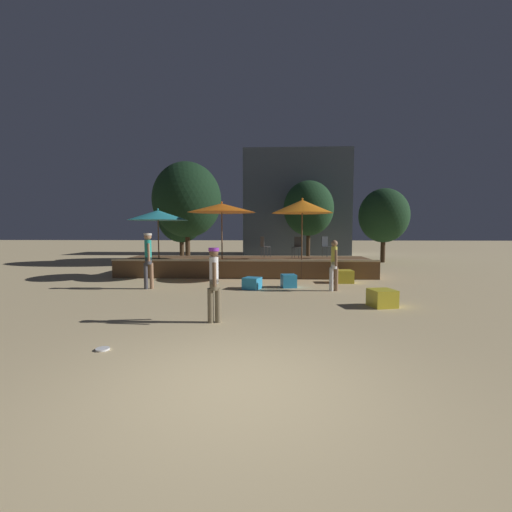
# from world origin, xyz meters

# --- Properties ---
(ground_plane) EXTENTS (120.00, 120.00, 0.00)m
(ground_plane) POSITION_xyz_m (0.00, 0.00, 0.00)
(ground_plane) COLOR #D1B784
(wooden_deck) EXTENTS (10.90, 2.99, 0.80)m
(wooden_deck) POSITION_xyz_m (-0.67, 11.02, 0.36)
(wooden_deck) COLOR brown
(wooden_deck) RESTS_ON ground
(patio_umbrella_0) EXTENTS (2.45, 2.45, 2.87)m
(patio_umbrella_0) POSITION_xyz_m (-4.21, 9.71, 2.59)
(patio_umbrella_0) COLOR brown
(patio_umbrella_0) RESTS_ON ground
(patio_umbrella_1) EXTENTS (2.42, 2.42, 3.26)m
(patio_umbrella_1) POSITION_xyz_m (1.66, 9.56, 2.91)
(patio_umbrella_1) COLOR brown
(patio_umbrella_1) RESTS_ON ground
(patio_umbrella_2) EXTENTS (2.79, 2.79, 3.15)m
(patio_umbrella_2) POSITION_xyz_m (-1.61, 9.91, 2.89)
(patio_umbrella_2) COLOR brown
(patio_umbrella_2) RESTS_ON ground
(cube_seat_0) EXTENTS (0.68, 0.68, 0.39)m
(cube_seat_0) POSITION_xyz_m (-0.21, 7.22, 0.20)
(cube_seat_0) COLOR #2D9EDB
(cube_seat_0) RESTS_ON ground
(cube_seat_1) EXTENTS (0.72, 0.72, 0.45)m
(cube_seat_1) POSITION_xyz_m (3.32, 4.71, 0.22)
(cube_seat_1) COLOR yellow
(cube_seat_1) RESTS_ON ground
(cube_seat_2) EXTENTS (0.56, 0.56, 0.45)m
(cube_seat_2) POSITION_xyz_m (1.04, 7.61, 0.22)
(cube_seat_2) COLOR #2D9EDB
(cube_seat_2) RESTS_ON ground
(cube_seat_3) EXTENTS (0.63, 0.63, 0.48)m
(cube_seat_3) POSITION_xyz_m (3.19, 8.73, 0.24)
(cube_seat_3) COLOR yellow
(cube_seat_3) RESTS_ON ground
(person_0) EXTENTS (0.28, 0.48, 1.62)m
(person_0) POSITION_xyz_m (-0.79, 3.01, 0.89)
(person_0) COLOR #72664C
(person_0) RESTS_ON ground
(person_1) EXTENTS (0.30, 0.48, 1.89)m
(person_1) POSITION_xyz_m (-3.69, 7.09, 1.10)
(person_1) COLOR #3F3F47
(person_1) RESTS_ON ground
(person_2) EXTENTS (0.29, 0.45, 1.66)m
(person_2) POSITION_xyz_m (2.48, 6.98, 0.89)
(person_2) COLOR #997051
(person_2) RESTS_ON ground
(bistro_chair_0) EXTENTS (0.46, 0.46, 0.90)m
(bistro_chair_0) POSITION_xyz_m (0.12, 10.80, 1.34)
(bistro_chair_0) COLOR #47474C
(bistro_chair_0) RESTS_ON wooden_deck
(bistro_chair_1) EXTENTS (0.47, 0.47, 0.90)m
(bistro_chair_1) POSITION_xyz_m (2.85, 11.05, 1.34)
(bistro_chair_1) COLOR #2D3338
(bistro_chair_1) RESTS_ON wooden_deck
(bistro_chair_2) EXTENTS (0.46, 0.46, 0.90)m
(bistro_chair_2) POSITION_xyz_m (1.56, 10.56, 1.34)
(bistro_chair_2) COLOR #2D3338
(bistro_chair_2) RESTS_ON wooden_deck
(frisbee_disc) EXTENTS (0.22, 0.22, 0.03)m
(frisbee_disc) POSITION_xyz_m (-2.36, 1.23, 0.02)
(frisbee_disc) COLOR white
(frisbee_disc) RESTS_ON ground
(background_tree_0) EXTENTS (3.06, 3.06, 4.54)m
(background_tree_0) POSITION_xyz_m (-5.42, 17.94, 2.85)
(background_tree_0) COLOR #3D2B1C
(background_tree_0) RESTS_ON ground
(background_tree_1) EXTENTS (3.48, 3.48, 5.41)m
(background_tree_1) POSITION_xyz_m (3.03, 20.01, 3.48)
(background_tree_1) COLOR #3D2B1C
(background_tree_1) RESTS_ON ground
(background_tree_2) EXTENTS (2.97, 2.97, 4.49)m
(background_tree_2) POSITION_xyz_m (7.26, 17.01, 2.85)
(background_tree_2) COLOR #3D2B1C
(background_tree_2) RESTS_ON ground
(background_tree_3) EXTENTS (3.97, 3.97, 5.92)m
(background_tree_3) POSITION_xyz_m (-4.48, 15.72, 3.73)
(background_tree_3) COLOR #3D2B1C
(background_tree_3) RESTS_ON ground
(distant_building) EXTENTS (8.38, 3.99, 8.24)m
(distant_building) POSITION_xyz_m (2.44, 24.25, 4.12)
(distant_building) COLOR #4C5666
(distant_building) RESTS_ON ground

